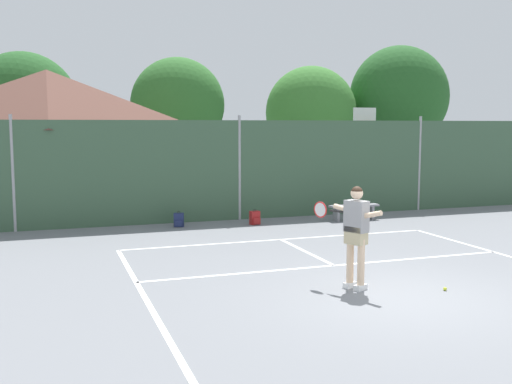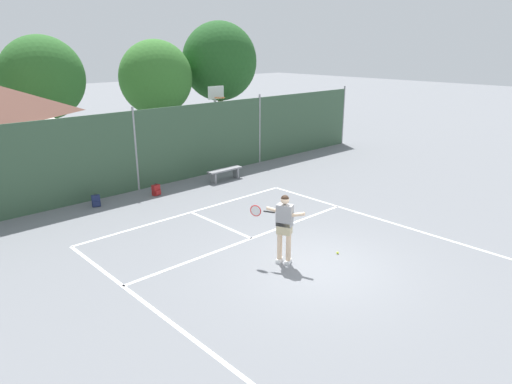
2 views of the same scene
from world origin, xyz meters
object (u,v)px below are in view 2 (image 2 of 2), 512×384
object	(u,v)px
tennis_ball	(338,253)
backpack_navy	(96,201)
basketball_hoop	(216,112)
courtside_bench	(225,172)
backpack_red	(156,190)
tennis_player	(284,223)

from	to	relation	value
tennis_ball	backpack_navy	xyz separation A→B (m)	(-3.08, 8.15, 0.16)
basketball_hoop	courtside_bench	xyz separation A→B (m)	(-2.02, -3.07, -1.95)
basketball_hoop	backpack_navy	bearing A→B (deg)	-161.16
basketball_hoop	tennis_ball	xyz separation A→B (m)	(-4.31, -10.67, -2.28)
tennis_ball	backpack_red	xyz separation A→B (m)	(-0.87, 7.80, 0.16)
basketball_hoop	courtside_bench	world-z (taller)	basketball_hoop
tennis_ball	backpack_red	size ratio (longest dim) A/B	0.14
basketball_hoop	backpack_red	xyz separation A→B (m)	(-5.19, -2.87, -2.12)
backpack_navy	tennis_player	bearing A→B (deg)	-77.82
backpack_navy	courtside_bench	xyz separation A→B (m)	(5.37, -0.55, 0.17)
backpack_red	courtside_bench	xyz separation A→B (m)	(3.17, -0.20, 0.17)
basketball_hoop	tennis_player	size ratio (longest dim) A/B	1.91
basketball_hoop	backpack_red	distance (m)	6.30
tennis_ball	courtside_bench	distance (m)	7.95
tennis_ball	basketball_hoop	bearing A→B (deg)	67.99
basketball_hoop	backpack_red	world-z (taller)	basketball_hoop
basketball_hoop	tennis_player	world-z (taller)	basketball_hoop
backpack_red	courtside_bench	bearing A→B (deg)	-3.62
tennis_player	courtside_bench	size ratio (longest dim) A/B	1.16
tennis_player	backpack_navy	bearing A→B (deg)	102.18
backpack_navy	backpack_red	xyz separation A→B (m)	(2.21, -0.35, 0.00)
backpack_navy	backpack_red	world-z (taller)	same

